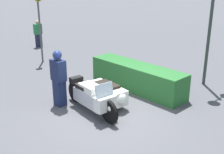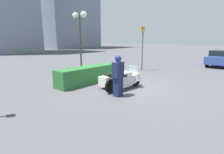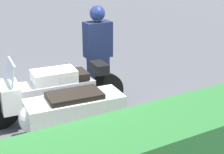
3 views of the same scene
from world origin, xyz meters
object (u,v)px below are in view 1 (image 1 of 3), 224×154
at_px(police_motorcycle, 101,95).
at_px(pedestrian_bystander, 38,34).
at_px(hedge_bush_curbside, 137,77).
at_px(officer_rider, 59,77).
at_px(traffic_light_far, 39,18).

relative_size(police_motorcycle, pedestrian_bystander, 1.63).
bearing_deg(police_motorcycle, hedge_bush_curbside, 104.86).
height_order(officer_rider, hedge_bush_curbside, officer_rider).
bearing_deg(officer_rider, police_motorcycle, 124.53).
distance_m(police_motorcycle, traffic_light_far, 6.61).
bearing_deg(police_motorcycle, traffic_light_far, 172.16).
bearing_deg(traffic_light_far, officer_rider, -10.54).
distance_m(officer_rider, pedestrian_bystander, 9.06).
distance_m(police_motorcycle, pedestrian_bystander, 9.86).
relative_size(hedge_bush_curbside, pedestrian_bystander, 2.48).
height_order(police_motorcycle, pedestrian_bystander, pedestrian_bystander).
bearing_deg(hedge_bush_curbside, police_motorcycle, -80.44).
distance_m(hedge_bush_curbside, pedestrian_bystander, 9.06).
height_order(officer_rider, traffic_light_far, traffic_light_far).
xyz_separation_m(police_motorcycle, traffic_light_far, (-6.20, 1.45, 1.77)).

